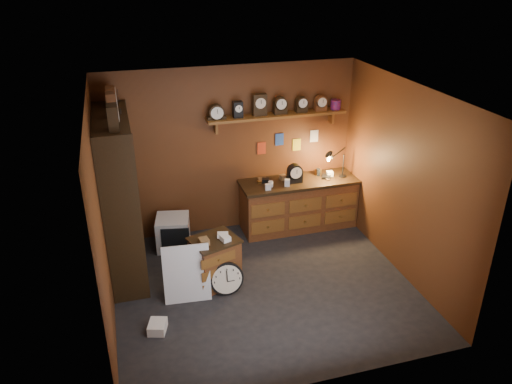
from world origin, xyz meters
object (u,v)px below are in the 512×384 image
at_px(shelving_unit, 117,191).
at_px(workbench, 299,201).
at_px(big_round_clock, 227,279).
at_px(low_cabinet, 215,259).

height_order(shelving_unit, workbench, shelving_unit).
xyz_separation_m(shelving_unit, workbench, (2.84, 0.49, -0.78)).
bearing_deg(workbench, shelving_unit, -170.13).
height_order(workbench, big_round_clock, workbench).
distance_m(workbench, low_cabinet, 2.05).
bearing_deg(big_round_clock, workbench, 42.97).
height_order(shelving_unit, low_cabinet, shelving_unit).
bearing_deg(shelving_unit, low_cabinet, -30.84).
distance_m(low_cabinet, big_round_clock, 0.32).
xyz_separation_m(shelving_unit, low_cabinet, (1.18, -0.70, -0.87)).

